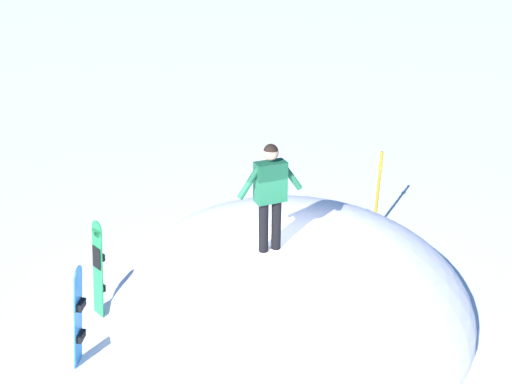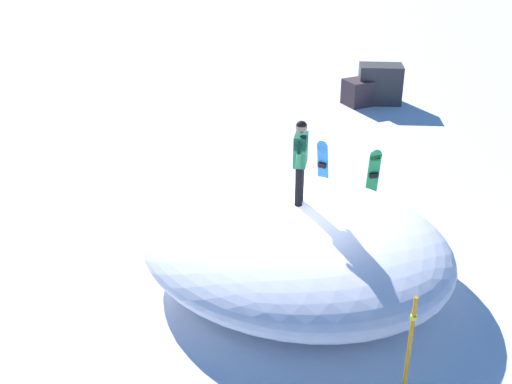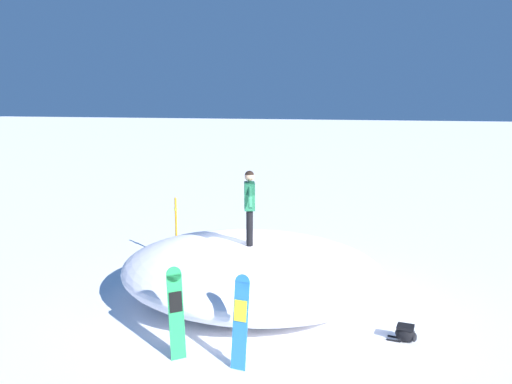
{
  "view_description": "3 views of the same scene",
  "coord_description": "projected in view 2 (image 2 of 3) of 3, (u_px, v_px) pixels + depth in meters",
  "views": [
    {
      "loc": [
        -0.68,
        -6.48,
        5.14
      ],
      "look_at": [
        -0.4,
        0.21,
        2.18
      ],
      "focal_mm": 35.56,
      "sensor_mm": 36.0,
      "label": 1
    },
    {
      "loc": [
        9.25,
        4.58,
        6.78
      ],
      "look_at": [
        0.7,
        -0.46,
        1.88
      ],
      "focal_mm": 44.39,
      "sensor_mm": 36.0,
      "label": 2
    },
    {
      "loc": [
        -10.57,
        -3.5,
        4.43
      ],
      "look_at": [
        0.1,
        -0.11,
        2.48
      ],
      "focal_mm": 36.45,
      "sensor_mm": 36.0,
      "label": 3
    }
  ],
  "objects": [
    {
      "name": "snowboard_secondary_upright",
      "position": [
        323.0,
        171.0,
        14.42
      ],
      "size": [
        0.27,
        0.29,
        1.6
      ],
      "color": "#2672BF",
      "rests_on": "ground"
    },
    {
      "name": "rock_outcrop",
      "position": [
        374.0,
        87.0,
        21.22
      ],
      "size": [
        1.85,
        1.94,
        1.3
      ],
      "color": "#3F3C3C",
      "rests_on": "ground"
    },
    {
      "name": "snowboard_primary_upright",
      "position": [
        372.0,
        182.0,
        13.89
      ],
      "size": [
        0.33,
        0.34,
        1.63
      ],
      "color": "#1E8C47",
      "rests_on": "ground"
    },
    {
      "name": "snow_mound",
      "position": [
        294.0,
        243.0,
        11.83
      ],
      "size": [
        5.99,
        6.62,
        1.38
      ],
      "primitive_type": "ellipsoid",
      "rotation": [
        0.0,
        0.0,
        1.44
      ],
      "color": "white",
      "rests_on": "ground"
    },
    {
      "name": "ground",
      "position": [
        295.0,
        271.0,
        12.23
      ],
      "size": [
        240.0,
        240.0,
        0.0
      ],
      "primitive_type": "plane",
      "color": "white"
    },
    {
      "name": "backpack_near",
      "position": [
        184.0,
        201.0,
        14.52
      ],
      "size": [
        0.33,
        0.56,
        0.32
      ],
      "color": "black",
      "rests_on": "ground"
    },
    {
      "name": "snowboarder_standing",
      "position": [
        300.0,
        156.0,
        11.39
      ],
      "size": [
        0.95,
        0.42,
        1.61
      ],
      "color": "black",
      "rests_on": "snow_mound"
    },
    {
      "name": "trail_marker_pole",
      "position": [
        409.0,
        348.0,
        8.77
      ],
      "size": [
        0.1,
        0.1,
        1.81
      ],
      "color": "orange",
      "rests_on": "ground"
    }
  ]
}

